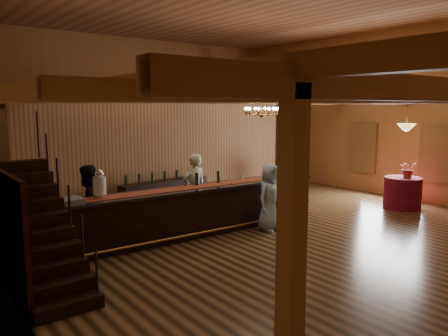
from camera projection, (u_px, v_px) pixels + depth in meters
floor at (256, 224)px, 11.24m from camera, size 14.00×14.00×0.00m
ceiling at (258, 1)px, 10.47m from camera, size 14.00×14.00×0.00m
wall_back at (132, 113)px, 16.34m from camera, size 12.00×0.10×5.50m
wall_right at (392, 114)px, 14.48m from camera, size 0.10×14.00×5.50m
beam_grid at (244, 97)px, 11.18m from camera, size 11.90×13.90×0.39m
support_posts at (270, 164)px, 10.62m from camera, size 9.20×10.20×3.20m
partition_wall at (169, 154)px, 13.46m from camera, size 9.00×0.18×3.10m
window_right_front at (436, 154)px, 13.36m from camera, size 0.12×1.05×1.75m
window_right_back at (363, 148)px, 15.40m from camera, size 0.12×1.05×1.75m
staircase at (40, 228)px, 7.22m from camera, size 1.00×2.80×2.00m
backroom_boxes at (145, 177)px, 15.30m from camera, size 4.10×0.60×1.10m
tasting_bar at (194, 211)px, 10.20m from camera, size 6.85×1.18×1.15m
beverage_dispenser at (100, 184)px, 8.88m from camera, size 0.26×0.26×0.60m
glass_rack_tray at (68, 201)px, 8.45m from camera, size 0.50×0.50×0.10m
raffle_drum at (283, 170)px, 11.61m from camera, size 0.34×0.24×0.30m
bar_bottle_0 at (197, 179)px, 10.30m from camera, size 0.07×0.07×0.30m
bar_bottle_1 at (197, 179)px, 10.30m from camera, size 0.07×0.07×0.30m
bar_bottle_2 at (218, 177)px, 10.65m from camera, size 0.07×0.07×0.30m
backbar_shelf at (165, 194)px, 13.01m from camera, size 2.92×0.73×0.81m
round_table at (402, 193)px, 12.92m from camera, size 1.06×1.06×0.92m
chandelier_left at (262, 111)px, 10.26m from camera, size 0.80×0.80×0.47m
chandelier_right at (294, 113)px, 13.26m from camera, size 0.80×0.80×0.56m
pendant_lamp at (406, 127)px, 12.65m from camera, size 0.52×0.52×0.90m
bartender at (194, 189)px, 11.07m from camera, size 0.67×0.45×1.82m
staff_second at (88, 206)px, 9.38m from camera, size 1.07×0.99×1.76m
guest at (270, 197)px, 10.57m from camera, size 0.88×0.66×1.63m
floor_plant at (284, 175)px, 14.98m from camera, size 0.89×0.82×1.31m
table_flowers at (408, 168)px, 12.80m from camera, size 0.59×0.55×0.54m
table_vase at (408, 172)px, 12.88m from camera, size 0.18×0.18×0.33m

